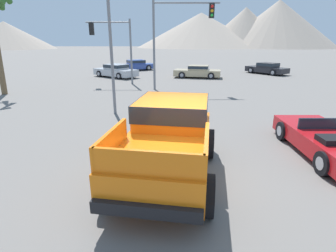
{
  "coord_description": "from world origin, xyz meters",
  "views": [
    {
      "loc": [
        -0.35,
        -6.38,
        3.44
      ],
      "look_at": [
        -0.36,
        0.8,
        1.09
      ],
      "focal_mm": 28.0,
      "sensor_mm": 36.0,
      "label": 1
    }
  ],
  "objects_px": {
    "parked_car_dark": "(267,68)",
    "parked_car_tan": "(198,71)",
    "street_lamp_post": "(109,9)",
    "red_convertible_car": "(328,142)",
    "traffic_light_main": "(179,28)",
    "orange_pickup_truck": "(170,135)",
    "parked_car_silver": "(116,71)",
    "parked_car_blue": "(136,65)",
    "traffic_light_crosswalk": "(113,39)"
  },
  "relations": [
    {
      "from": "parked_car_blue",
      "to": "parked_car_silver",
      "type": "bearing_deg",
      "value": 143.84
    },
    {
      "from": "parked_car_silver",
      "to": "street_lamp_post",
      "type": "xyz_separation_m",
      "value": [
        2.49,
        -13.45,
        4.14
      ]
    },
    {
      "from": "traffic_light_main",
      "to": "street_lamp_post",
      "type": "xyz_separation_m",
      "value": [
        -3.31,
        -6.64,
        0.49
      ]
    },
    {
      "from": "parked_car_silver",
      "to": "street_lamp_post",
      "type": "distance_m",
      "value": 14.29
    },
    {
      "from": "red_convertible_car",
      "to": "traffic_light_main",
      "type": "xyz_separation_m",
      "value": [
        -4.27,
        11.56,
        3.83
      ]
    },
    {
      "from": "red_convertible_car",
      "to": "parked_car_silver",
      "type": "relative_size",
      "value": 0.9
    },
    {
      "from": "orange_pickup_truck",
      "to": "parked_car_dark",
      "type": "bearing_deg",
      "value": 73.6
    },
    {
      "from": "parked_car_blue",
      "to": "street_lamp_post",
      "type": "bearing_deg",
      "value": 158.51
    },
    {
      "from": "parked_car_blue",
      "to": "street_lamp_post",
      "type": "relative_size",
      "value": 0.6
    },
    {
      "from": "street_lamp_post",
      "to": "parked_car_dark",
      "type": "bearing_deg",
      "value": 50.5
    },
    {
      "from": "parked_car_dark",
      "to": "parked_car_tan",
      "type": "distance_m",
      "value": 8.29
    },
    {
      "from": "parked_car_dark",
      "to": "street_lamp_post",
      "type": "xyz_separation_m",
      "value": [
        -13.22,
        -16.04,
        4.17
      ]
    },
    {
      "from": "parked_car_dark",
      "to": "orange_pickup_truck",
      "type": "bearing_deg",
      "value": -151.55
    },
    {
      "from": "parked_car_silver",
      "to": "traffic_light_crosswalk",
      "type": "relative_size",
      "value": 0.94
    },
    {
      "from": "parked_car_silver",
      "to": "traffic_light_crosswalk",
      "type": "bearing_deg",
      "value": -133.01
    },
    {
      "from": "parked_car_blue",
      "to": "traffic_light_main",
      "type": "height_order",
      "value": "traffic_light_main"
    },
    {
      "from": "parked_car_silver",
      "to": "traffic_light_crosswalk",
      "type": "xyz_separation_m",
      "value": [
        0.75,
        -4.23,
        2.89
      ]
    },
    {
      "from": "red_convertible_car",
      "to": "traffic_light_main",
      "type": "relative_size",
      "value": 0.7
    },
    {
      "from": "red_convertible_car",
      "to": "parked_car_blue",
      "type": "distance_m",
      "value": 26.12
    },
    {
      "from": "red_convertible_car",
      "to": "parked_car_dark",
      "type": "xyz_separation_m",
      "value": [
        5.64,
        20.97,
        0.16
      ]
    },
    {
      "from": "parked_car_dark",
      "to": "parked_car_silver",
      "type": "bearing_deg",
      "value": 153.4
    },
    {
      "from": "orange_pickup_truck",
      "to": "parked_car_blue",
      "type": "height_order",
      "value": "orange_pickup_truck"
    },
    {
      "from": "parked_car_silver",
      "to": "parked_car_dark",
      "type": "bearing_deg",
      "value": -43.69
    },
    {
      "from": "orange_pickup_truck",
      "to": "parked_car_tan",
      "type": "height_order",
      "value": "orange_pickup_truck"
    },
    {
      "from": "orange_pickup_truck",
      "to": "red_convertible_car",
      "type": "xyz_separation_m",
      "value": [
        4.93,
        1.12,
        -0.64
      ]
    },
    {
      "from": "orange_pickup_truck",
      "to": "parked_car_silver",
      "type": "height_order",
      "value": "orange_pickup_truck"
    },
    {
      "from": "traffic_light_crosswalk",
      "to": "street_lamp_post",
      "type": "height_order",
      "value": "street_lamp_post"
    },
    {
      "from": "parked_car_blue",
      "to": "parked_car_tan",
      "type": "height_order",
      "value": "parked_car_blue"
    },
    {
      "from": "orange_pickup_truck",
      "to": "red_convertible_car",
      "type": "bearing_deg",
      "value": 22.01
    },
    {
      "from": "red_convertible_car",
      "to": "parked_car_dark",
      "type": "bearing_deg",
      "value": 74.69
    },
    {
      "from": "orange_pickup_truck",
      "to": "parked_car_silver",
      "type": "bearing_deg",
      "value": 113.95
    },
    {
      "from": "red_convertible_car",
      "to": "parked_car_silver",
      "type": "bearing_deg",
      "value": 118.48
    },
    {
      "from": "parked_car_dark",
      "to": "traffic_light_main",
      "type": "bearing_deg",
      "value": -172.47
    },
    {
      "from": "orange_pickup_truck",
      "to": "parked_car_dark",
      "type": "xyz_separation_m",
      "value": [
        10.57,
        22.09,
        -0.49
      ]
    },
    {
      "from": "parked_car_dark",
      "to": "street_lamp_post",
      "type": "height_order",
      "value": "street_lamp_post"
    },
    {
      "from": "red_convertible_car",
      "to": "traffic_light_crosswalk",
      "type": "height_order",
      "value": "traffic_light_crosswalk"
    },
    {
      "from": "parked_car_tan",
      "to": "traffic_light_main",
      "type": "height_order",
      "value": "traffic_light_main"
    },
    {
      "from": "red_convertible_car",
      "to": "parked_car_silver",
      "type": "xyz_separation_m",
      "value": [
        -10.07,
        18.37,
        0.19
      ]
    },
    {
      "from": "orange_pickup_truck",
      "to": "parked_car_blue",
      "type": "relative_size",
      "value": 1.06
    },
    {
      "from": "traffic_light_crosswalk",
      "to": "street_lamp_post",
      "type": "distance_m",
      "value": 9.46
    },
    {
      "from": "parked_car_silver",
      "to": "parked_car_tan",
      "type": "height_order",
      "value": "parked_car_silver"
    },
    {
      "from": "parked_car_tan",
      "to": "traffic_light_main",
      "type": "distance_m",
      "value": 7.74
    },
    {
      "from": "parked_car_silver",
      "to": "parked_car_tan",
      "type": "bearing_deg",
      "value": -55.61
    },
    {
      "from": "traffic_light_crosswalk",
      "to": "parked_car_blue",
      "type": "bearing_deg",
      "value": -92.41
    },
    {
      "from": "parked_car_blue",
      "to": "parked_car_silver",
      "type": "xyz_separation_m",
      "value": [
        -1.19,
        -6.18,
        0.01
      ]
    },
    {
      "from": "traffic_light_main",
      "to": "red_convertible_car",
      "type": "bearing_deg",
      "value": -69.75
    },
    {
      "from": "parked_car_dark",
      "to": "parked_car_silver",
      "type": "distance_m",
      "value": 15.93
    },
    {
      "from": "parked_car_silver",
      "to": "traffic_light_main",
      "type": "bearing_deg",
      "value": -102.63
    },
    {
      "from": "red_convertible_car",
      "to": "parked_car_tan",
      "type": "xyz_separation_m",
      "value": [
        -2.11,
        18.02,
        0.15
      ]
    },
    {
      "from": "red_convertible_car",
      "to": "parked_car_tan",
      "type": "relative_size",
      "value": 0.91
    }
  ]
}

